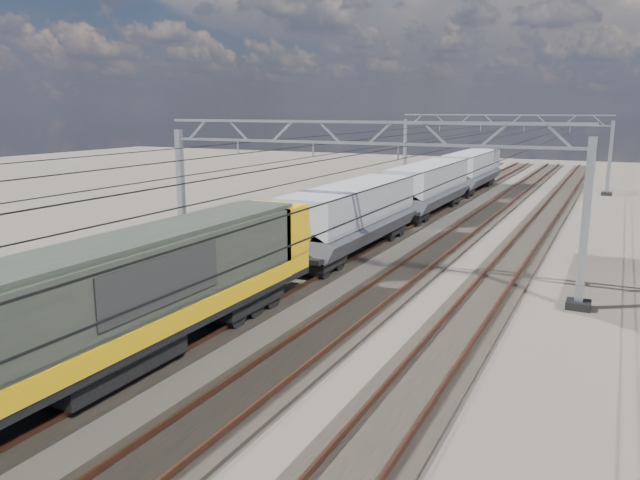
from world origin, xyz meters
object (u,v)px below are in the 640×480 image
at_px(catenary_gantry_far, 501,149).
at_px(hopper_wagon_lead, 352,213).
at_px(catenary_gantry_mid, 354,194).
at_px(hopper_wagon_mid, 429,184).
at_px(locomotive, 102,304).
at_px(hopper_wagon_third, 472,168).

distance_m(catenary_gantry_far, hopper_wagon_lead, 31.49).
height_order(catenary_gantry_mid, hopper_wagon_lead, catenary_gantry_mid).
xyz_separation_m(catenary_gantry_far, hopper_wagon_lead, (-2.00, -31.38, -1.67)).
height_order(catenary_gantry_far, hopper_wagon_mid, catenary_gantry_far).
height_order(locomotive, hopper_wagon_third, locomotive).
height_order(catenary_gantry_mid, hopper_wagon_mid, catenary_gantry_mid).
distance_m(catenary_gantry_mid, hopper_wagon_mid, 19.00).
relative_size(catenary_gantry_far, hopper_wagon_lead, 1.53).
bearing_deg(catenary_gantry_far, hopper_wagon_mid, -96.64).
bearing_deg(locomotive, catenary_gantry_far, 87.67).
height_order(catenary_gantry_mid, hopper_wagon_third, catenary_gantry_mid).
bearing_deg(hopper_wagon_mid, hopper_wagon_lead, -90.00).
xyz_separation_m(hopper_wagon_mid, hopper_wagon_third, (0.00, 14.20, 0.00)).
bearing_deg(catenary_gantry_far, catenary_gantry_mid, -90.00).
bearing_deg(catenary_gantry_far, hopper_wagon_lead, -93.65).
height_order(hopper_wagon_mid, hopper_wagon_third, same).
xyz_separation_m(catenary_gantry_mid, catenary_gantry_far, (0.00, 36.00, 0.00)).
distance_m(catenary_gantry_far, hopper_wagon_mid, 17.38).
distance_m(catenary_gantry_mid, hopper_wagon_third, 33.12).
xyz_separation_m(locomotive, hopper_wagon_third, (-0.00, 46.10, -0.09)).
distance_m(catenary_gantry_mid, locomotive, 13.32).
relative_size(catenary_gantry_mid, catenary_gantry_far, 1.00).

